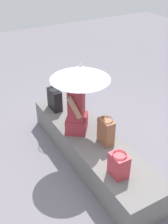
{
  "coord_description": "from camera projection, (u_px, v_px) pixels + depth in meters",
  "views": [
    {
      "loc": [
        2.61,
        -1.61,
        2.73
      ],
      "look_at": [
        -0.13,
        -0.04,
        0.76
      ],
      "focal_mm": 44.82,
      "sensor_mm": 36.0,
      "label": 1
    }
  ],
  "objects": [
    {
      "name": "parasol",
      "position": [
        80.0,
        73.0,
        3.51
      ],
      "size": [
        0.78,
        0.78,
        1.0
      ],
      "color": "#B7B7BC",
      "rests_on": "stone_bench"
    },
    {
      "name": "handbag_black",
      "position": [
        106.0,
        131.0,
        3.63
      ],
      "size": [
        0.23,
        0.17,
        0.38
      ],
      "color": "brown",
      "rests_on": "stone_bench"
    },
    {
      "name": "stone_bench",
      "position": [
        91.0,
        149.0,
        3.94
      ],
      "size": [
        2.57,
        0.63,
        0.41
      ],
      "primitive_type": "cube",
      "color": "slate",
      "rests_on": "ground"
    },
    {
      "name": "person_seated",
      "position": [
        77.0,
        106.0,
        3.78
      ],
      "size": [
        0.5,
        0.44,
        0.9
      ],
      "color": "#992D38",
      "rests_on": "stone_bench"
    },
    {
      "name": "shoulder_bag_spare",
      "position": [
        55.0,
        99.0,
        4.38
      ],
      "size": [
        0.29,
        0.22,
        0.35
      ],
      "color": "black",
      "rests_on": "stone_bench"
    },
    {
      "name": "tote_bag_canvas",
      "position": [
        119.0,
        165.0,
        3.15
      ],
      "size": [
        0.22,
        0.17,
        0.31
      ],
      "color": "#B2333D",
      "rests_on": "stone_bench"
    },
    {
      "name": "ground_plane",
      "position": [
        91.0,
        160.0,
        4.05
      ],
      "size": [
        14.0,
        14.0,
        0.0
      ],
      "primitive_type": "plane",
      "color": "slate"
    }
  ]
}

